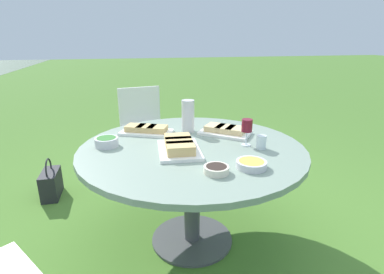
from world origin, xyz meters
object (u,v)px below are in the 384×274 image
at_px(dining_table, 192,160).
at_px(handbag, 51,183).
at_px(wine_glass, 247,127).
at_px(chair_near_left, 143,123).
at_px(water_pitcher, 188,116).

bearing_deg(dining_table, handbag, 51.21).
height_order(dining_table, handbag, dining_table).
bearing_deg(wine_glass, chair_near_left, 23.00).
relative_size(dining_table, handbag, 3.92).
height_order(water_pitcher, handbag, water_pitcher).
xyz_separation_m(wine_glass, handbag, (0.96, 1.45, -0.72)).
distance_m(dining_table, handbag, 1.50).
height_order(dining_table, wine_glass, wine_glass).
xyz_separation_m(water_pitcher, handbag, (0.58, 1.15, -0.71)).
height_order(water_pitcher, wine_glass, water_pitcher).
distance_m(dining_table, chair_near_left, 1.32).
bearing_deg(wine_glass, water_pitcher, 38.47).
relative_size(wine_glass, handbag, 0.47).
bearing_deg(handbag, dining_table, -128.79).
distance_m(water_pitcher, wine_glass, 0.48).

